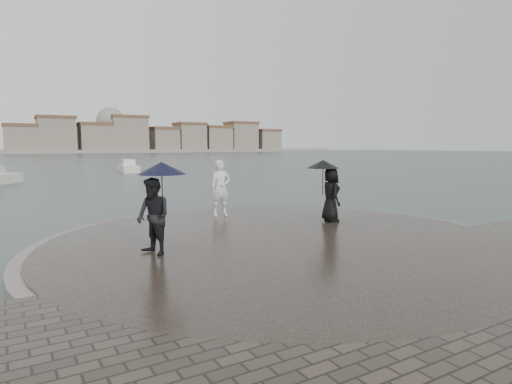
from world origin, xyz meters
TOP-DOWN VIEW (x-y plane):
  - ground at (0.00, 0.00)m, footprint 400.00×400.00m
  - kerb_ring at (0.00, 3.50)m, footprint 12.50×12.50m
  - quay_tip at (0.00, 3.50)m, footprint 11.90×11.90m
  - statue at (0.23, 7.54)m, footprint 0.76×0.55m
  - visitor_left at (-3.29, 3.61)m, footprint 1.23×1.14m
  - visitor_right at (2.68, 4.82)m, footprint 1.15×1.10m
  - boats at (-0.86, 34.72)m, footprint 15.63×15.68m

SIDE VIEW (x-z plane):
  - ground at x=0.00m, z-range 0.00..0.00m
  - kerb_ring at x=0.00m, z-range 0.00..0.32m
  - quay_tip at x=0.00m, z-range 0.00..0.36m
  - boats at x=-0.86m, z-range -0.37..1.13m
  - statue at x=0.23m, z-range 0.36..2.27m
  - visitor_right at x=2.68m, z-range 0.50..2.45m
  - visitor_left at x=-3.29m, z-range 0.47..2.51m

